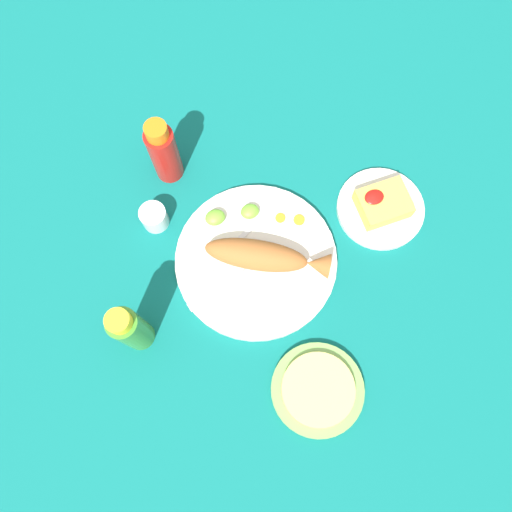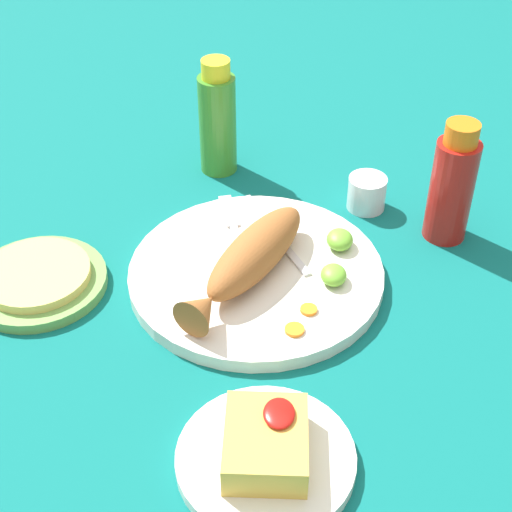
# 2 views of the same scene
# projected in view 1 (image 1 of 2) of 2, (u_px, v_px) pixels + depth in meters

# --- Properties ---
(ground_plane) EXTENTS (4.00, 4.00, 0.00)m
(ground_plane) POSITION_uv_depth(u_px,v_px,m) (256.00, 262.00, 0.99)
(ground_plane) COLOR #0C605B
(main_plate) EXTENTS (0.32, 0.32, 0.02)m
(main_plate) POSITION_uv_depth(u_px,v_px,m) (256.00, 260.00, 0.98)
(main_plate) COLOR silver
(main_plate) RESTS_ON ground_plane
(fried_fish) EXTENTS (0.24, 0.16, 0.05)m
(fried_fish) POSITION_uv_depth(u_px,v_px,m) (265.00, 256.00, 0.94)
(fried_fish) COLOR #935628
(fried_fish) RESTS_ON main_plate
(fork_near) EXTENTS (0.18, 0.06, 0.00)m
(fork_near) POSITION_uv_depth(u_px,v_px,m) (225.00, 286.00, 0.95)
(fork_near) COLOR silver
(fork_near) RESTS_ON main_plate
(fork_far) EXTENTS (0.17, 0.10, 0.00)m
(fork_far) POSITION_uv_depth(u_px,v_px,m) (214.00, 265.00, 0.97)
(fork_far) COLOR silver
(fork_far) RESTS_ON main_plate
(carrot_slice_near) EXTENTS (0.02, 0.02, 0.00)m
(carrot_slice_near) POSITION_uv_depth(u_px,v_px,m) (299.00, 220.00, 0.99)
(carrot_slice_near) COLOR orange
(carrot_slice_near) RESTS_ON main_plate
(carrot_slice_mid) EXTENTS (0.02, 0.02, 0.00)m
(carrot_slice_mid) POSITION_uv_depth(u_px,v_px,m) (280.00, 218.00, 0.99)
(carrot_slice_mid) COLOR orange
(carrot_slice_mid) RESTS_ON main_plate
(lime_wedge_main) EXTENTS (0.04, 0.03, 0.02)m
(lime_wedge_main) POSITION_uv_depth(u_px,v_px,m) (250.00, 211.00, 0.99)
(lime_wedge_main) COLOR #6BB233
(lime_wedge_main) RESTS_ON main_plate
(lime_wedge_side) EXTENTS (0.04, 0.03, 0.02)m
(lime_wedge_side) POSITION_uv_depth(u_px,v_px,m) (215.00, 217.00, 0.98)
(lime_wedge_side) COLOR #6BB233
(lime_wedge_side) RESTS_ON main_plate
(hot_sauce_bottle_red) EXTENTS (0.06, 0.06, 0.17)m
(hot_sauce_bottle_red) POSITION_uv_depth(u_px,v_px,m) (164.00, 152.00, 0.97)
(hot_sauce_bottle_red) COLOR #B21914
(hot_sauce_bottle_red) RESTS_ON ground_plane
(hot_sauce_bottle_green) EXTENTS (0.05, 0.05, 0.17)m
(hot_sauce_bottle_green) POSITION_uv_depth(u_px,v_px,m) (131.00, 329.00, 0.87)
(hot_sauce_bottle_green) COLOR #3D8428
(hot_sauce_bottle_green) RESTS_ON ground_plane
(salt_cup) EXTENTS (0.05, 0.05, 0.05)m
(salt_cup) POSITION_uv_depth(u_px,v_px,m) (154.00, 218.00, 0.99)
(salt_cup) COLOR silver
(salt_cup) RESTS_ON ground_plane
(side_plate_fries) EXTENTS (0.18, 0.18, 0.01)m
(side_plate_fries) POSITION_uv_depth(u_px,v_px,m) (380.00, 209.00, 1.01)
(side_plate_fries) COLOR silver
(side_plate_fries) RESTS_ON ground_plane
(fries_pile) EXTENTS (0.10, 0.08, 0.04)m
(fries_pile) POSITION_uv_depth(u_px,v_px,m) (383.00, 203.00, 0.99)
(fries_pile) COLOR gold
(fries_pile) RESTS_ON side_plate_fries
(tortilla_plate) EXTENTS (0.17, 0.17, 0.01)m
(tortilla_plate) POSITION_uv_depth(u_px,v_px,m) (317.00, 390.00, 0.91)
(tortilla_plate) COLOR #6B9E4C
(tortilla_plate) RESTS_ON ground_plane
(tortilla_stack) EXTENTS (0.13, 0.13, 0.01)m
(tortilla_stack) POSITION_uv_depth(u_px,v_px,m) (318.00, 389.00, 0.90)
(tortilla_stack) COLOR #E0C666
(tortilla_stack) RESTS_ON tortilla_plate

